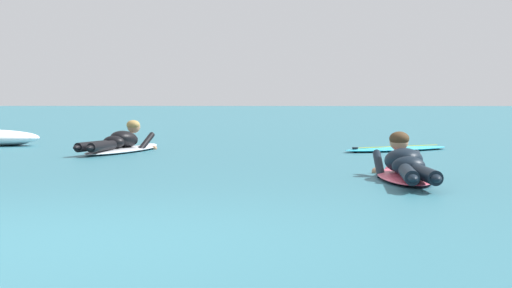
% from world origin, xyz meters
% --- Properties ---
extents(ground_plane, '(120.00, 120.00, 0.00)m').
position_xyz_m(ground_plane, '(0.00, 10.00, 0.00)').
color(ground_plane, '#2D6B7A').
extents(surfer_near, '(0.54, 2.44, 0.53)m').
position_xyz_m(surfer_near, '(2.75, 3.82, 0.14)').
color(surfer_near, '#E54C66').
rests_on(surfer_near, ground).
extents(surfer_far, '(1.14, 2.59, 0.54)m').
position_xyz_m(surfer_far, '(-1.07, 8.25, 0.13)').
color(surfer_far, silver).
rests_on(surfer_far, ground).
extents(drifting_surfboard, '(2.02, 1.61, 0.16)m').
position_xyz_m(drifting_surfboard, '(3.28, 8.73, 0.03)').
color(drifting_surfboard, '#2DB2D1').
rests_on(drifting_surfboard, ground).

